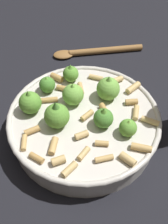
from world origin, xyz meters
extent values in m
plane|color=black|center=(0.00, 0.00, 0.00)|extent=(2.40, 2.40, 0.00)
cylinder|color=beige|center=(0.00, 0.00, 0.02)|extent=(0.28, 0.28, 0.05)
torus|color=beige|center=(0.00, 0.00, 0.05)|extent=(0.29, 0.29, 0.01)
sphere|color=#609E38|center=(0.09, 0.01, 0.07)|extent=(0.03, 0.03, 0.03)
cone|color=#8CC64C|center=(0.09, 0.01, 0.08)|extent=(0.01, 0.01, 0.01)
sphere|color=#609E38|center=(-0.09, -0.04, 0.07)|extent=(0.04, 0.04, 0.04)
cone|color=#609E38|center=(-0.09, -0.04, 0.09)|extent=(0.02, 0.02, 0.02)
sphere|color=#609E38|center=(-0.03, -0.04, 0.07)|extent=(0.04, 0.04, 0.04)
cone|color=#4C8933|center=(-0.03, -0.04, 0.10)|extent=(0.02, 0.02, 0.02)
sphere|color=#4C8933|center=(-0.10, 0.02, 0.07)|extent=(0.03, 0.03, 0.03)
cone|color=#609E38|center=(-0.10, 0.02, 0.08)|extent=(0.02, 0.02, 0.01)
sphere|color=#4C8933|center=(0.04, 0.00, 0.07)|extent=(0.04, 0.04, 0.04)
cone|color=#609E38|center=(0.04, 0.00, 0.09)|extent=(0.02, 0.02, 0.02)
sphere|color=#75B247|center=(0.01, 0.07, 0.07)|extent=(0.04, 0.04, 0.04)
cone|color=#75B247|center=(0.01, 0.07, 0.09)|extent=(0.02, 0.02, 0.02)
sphere|color=#75B247|center=(-0.04, 0.02, 0.07)|extent=(0.04, 0.04, 0.04)
cone|color=#75B247|center=(-0.04, 0.02, 0.09)|extent=(0.02, 0.02, 0.02)
sphere|color=#609E38|center=(-0.08, 0.07, 0.07)|extent=(0.03, 0.03, 0.03)
cone|color=#609E38|center=(-0.08, 0.07, 0.08)|extent=(0.02, 0.02, 0.01)
cylinder|color=tan|center=(0.06, 0.07, 0.06)|extent=(0.02, 0.02, 0.01)
cylinder|color=tan|center=(-0.06, -0.08, 0.06)|extent=(0.02, 0.03, 0.01)
cylinder|color=tan|center=(0.02, -0.04, 0.06)|extent=(0.02, 0.03, 0.01)
cylinder|color=tan|center=(0.06, -0.04, 0.05)|extent=(0.02, 0.02, 0.01)
cylinder|color=tan|center=(-0.01, -0.09, 0.06)|extent=(0.02, 0.03, 0.01)
cylinder|color=tan|center=(0.05, 0.11, 0.06)|extent=(0.02, 0.04, 0.01)
cylinder|color=tan|center=(0.12, -0.01, 0.06)|extent=(0.04, 0.02, 0.01)
cylinder|color=tan|center=(0.01, 0.12, 0.06)|extent=(0.02, 0.02, 0.01)
cylinder|color=tan|center=(-0.03, 0.10, 0.05)|extent=(0.03, 0.02, 0.01)
cylinder|color=tan|center=(0.08, -0.06, 0.05)|extent=(0.03, 0.03, 0.01)
cylinder|color=tan|center=(0.08, 0.05, 0.05)|extent=(0.02, 0.03, 0.01)
cylinder|color=tan|center=(0.02, -0.11, 0.06)|extent=(0.02, 0.03, 0.01)
cylinder|color=tan|center=(0.05, -0.07, 0.05)|extent=(0.01, 0.03, 0.01)
cylinder|color=tan|center=(-0.08, -0.01, 0.05)|extent=(0.03, 0.03, 0.01)
cylinder|color=tan|center=(-0.10, 0.05, 0.06)|extent=(0.03, 0.01, 0.01)
cylinder|color=tan|center=(-0.01, -0.12, 0.05)|extent=(0.03, 0.01, 0.01)
cylinder|color=tan|center=(0.01, 0.00, 0.05)|extent=(0.02, 0.03, 0.01)
cylinder|color=tan|center=(0.03, 0.03, 0.06)|extent=(0.03, 0.03, 0.01)
cylinder|color=tan|center=(-0.07, 0.04, 0.05)|extent=(0.03, 0.02, 0.01)
cylinder|color=tan|center=(0.11, -0.04, 0.06)|extent=(0.03, 0.02, 0.01)
cylinder|color=tan|center=(-0.04, 0.05, 0.05)|extent=(0.03, 0.03, 0.01)
cylinder|color=tan|center=(0.04, -0.11, 0.06)|extent=(0.02, 0.03, 0.01)
cylinder|color=tan|center=(0.11, 0.05, 0.05)|extent=(0.03, 0.01, 0.01)
cylinder|color=tan|center=(-0.05, -0.11, 0.05)|extent=(0.02, 0.03, 0.01)
cylinder|color=olive|center=(-0.09, 0.25, 0.01)|extent=(0.16, 0.14, 0.02)
ellipsoid|color=olive|center=(-0.18, 0.18, 0.01)|extent=(0.06, 0.06, 0.01)
camera|label=1|loc=(0.17, -0.27, 0.42)|focal=42.44mm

